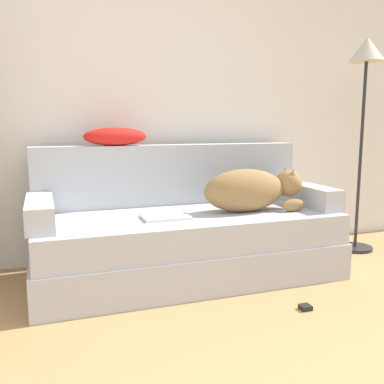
% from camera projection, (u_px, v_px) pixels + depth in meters
% --- Properties ---
extents(wall_back, '(6.85, 0.06, 2.70)m').
position_uv_depth(wall_back, '(128.00, 71.00, 3.02)').
color(wall_back, silver).
rests_on(wall_back, ground_plane).
extents(couch, '(1.92, 0.84, 0.42)m').
position_uv_depth(couch, '(187.00, 245.00, 2.76)').
color(couch, '#B2B7BC').
rests_on(couch, ground_plane).
extents(couch_backrest, '(1.88, 0.15, 0.42)m').
position_uv_depth(couch_backrest, '(171.00, 174.00, 3.02)').
color(couch_backrest, '#B2B7BC').
rests_on(couch_backrest, couch).
extents(couch_arm_left, '(0.15, 0.65, 0.14)m').
position_uv_depth(couch_arm_left, '(40.00, 211.00, 2.42)').
color(couch_arm_left, '#B2B7BC').
rests_on(couch_arm_left, couch).
extents(couch_arm_right, '(0.15, 0.65, 0.14)m').
position_uv_depth(couch_arm_right, '(306.00, 194.00, 3.00)').
color(couch_arm_right, '#B2B7BC').
rests_on(couch_arm_right, couch).
extents(dog, '(0.69, 0.25, 0.28)m').
position_uv_depth(dog, '(252.00, 190.00, 2.77)').
color(dog, olive).
rests_on(dog, couch).
extents(laptop, '(0.29, 0.20, 0.02)m').
position_uv_depth(laptop, '(166.00, 217.00, 2.57)').
color(laptop, silver).
rests_on(laptop, couch).
extents(throw_pillow, '(0.42, 0.17, 0.12)m').
position_uv_depth(throw_pillow, '(115.00, 137.00, 2.83)').
color(throw_pillow, red).
rests_on(throw_pillow, couch_backrest).
extents(floor_lamp, '(0.27, 0.27, 1.61)m').
position_uv_depth(floor_lamp, '(365.00, 81.00, 3.18)').
color(floor_lamp, '#232326').
rests_on(floor_lamp, ground_plane).
extents(power_adapter, '(0.06, 0.06, 0.03)m').
position_uv_depth(power_adapter, '(305.00, 307.00, 2.28)').
color(power_adapter, black).
rests_on(power_adapter, ground_plane).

